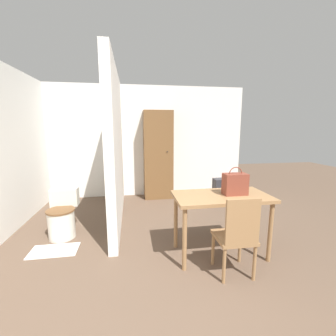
{
  "coord_description": "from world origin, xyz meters",
  "views": [
    {
      "loc": [
        -0.18,
        -1.1,
        1.57
      ],
      "look_at": [
        0.37,
        2.24,
        0.96
      ],
      "focal_mm": 24.0,
      "sensor_mm": 36.0,
      "label": 1
    }
  ],
  "objects_px": {
    "dining_table": "(221,203)",
    "handbag": "(235,184)",
    "space_heater": "(222,191)",
    "wooden_chair": "(237,235)",
    "toilet": "(62,217)",
    "wooden_cabinet": "(158,155)"
  },
  "relations": [
    {
      "from": "handbag",
      "to": "wooden_cabinet",
      "type": "relative_size",
      "value": 0.18
    },
    {
      "from": "dining_table",
      "to": "handbag",
      "type": "distance_m",
      "value": 0.28
    },
    {
      "from": "space_heater",
      "to": "wooden_chair",
      "type": "bearing_deg",
      "value": -109.3
    },
    {
      "from": "toilet",
      "to": "space_heater",
      "type": "xyz_separation_m",
      "value": [
        2.88,
        1.03,
        -0.03
      ]
    },
    {
      "from": "toilet",
      "to": "handbag",
      "type": "relative_size",
      "value": 1.95
    },
    {
      "from": "wooden_chair",
      "to": "wooden_cabinet",
      "type": "bearing_deg",
      "value": 100.14
    },
    {
      "from": "handbag",
      "to": "wooden_chair",
      "type": "bearing_deg",
      "value": -110.85
    },
    {
      "from": "dining_table",
      "to": "wooden_chair",
      "type": "xyz_separation_m",
      "value": [
        -0.0,
        -0.44,
        -0.2
      ]
    },
    {
      "from": "wooden_cabinet",
      "to": "space_heater",
      "type": "distance_m",
      "value": 1.59
    },
    {
      "from": "dining_table",
      "to": "space_heater",
      "type": "height_order",
      "value": "dining_table"
    },
    {
      "from": "dining_table",
      "to": "wooden_cabinet",
      "type": "height_order",
      "value": "wooden_cabinet"
    },
    {
      "from": "wooden_chair",
      "to": "toilet",
      "type": "height_order",
      "value": "wooden_chair"
    },
    {
      "from": "wooden_chair",
      "to": "toilet",
      "type": "relative_size",
      "value": 1.34
    },
    {
      "from": "wooden_chair",
      "to": "space_heater",
      "type": "distance_m",
      "value": 2.45
    },
    {
      "from": "dining_table",
      "to": "wooden_chair",
      "type": "bearing_deg",
      "value": -90.28
    },
    {
      "from": "dining_table",
      "to": "toilet",
      "type": "xyz_separation_m",
      "value": [
        -2.08,
        0.84,
        -0.38
      ]
    },
    {
      "from": "dining_table",
      "to": "wooden_cabinet",
      "type": "xyz_separation_m",
      "value": [
        -0.47,
        2.48,
        0.3
      ]
    },
    {
      "from": "handbag",
      "to": "space_heater",
      "type": "bearing_deg",
      "value": 71.07
    },
    {
      "from": "wooden_chair",
      "to": "wooden_cabinet",
      "type": "height_order",
      "value": "wooden_cabinet"
    },
    {
      "from": "dining_table",
      "to": "space_heater",
      "type": "distance_m",
      "value": 2.07
    },
    {
      "from": "toilet",
      "to": "space_heater",
      "type": "distance_m",
      "value": 3.06
    },
    {
      "from": "toilet",
      "to": "wooden_chair",
      "type": "bearing_deg",
      "value": -31.49
    }
  ]
}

